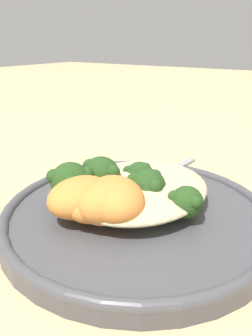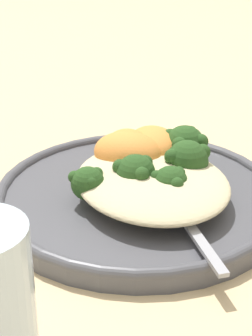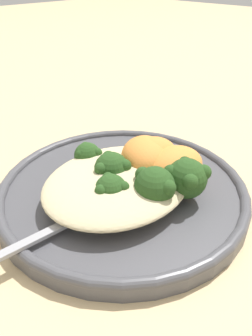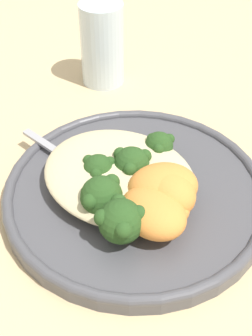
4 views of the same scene
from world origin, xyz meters
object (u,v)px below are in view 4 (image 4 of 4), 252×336
(broccoli_stalk_2, at_px, (108,174))
(sweet_potato_chunk_1, at_px, (162,203))
(broccoli_stalk_0, at_px, (161,160))
(spoon, at_px, (71,160))
(broccoli_stalk_4, at_px, (124,219))
(sweet_potato_chunk_2, at_px, (153,213))
(sweet_potato_chunk_3, at_px, (167,191))
(sweet_potato_chunk_0, at_px, (163,187))
(quinoa_mound, at_px, (119,175))
(broccoli_stalk_3, at_px, (107,197))
(water_glass, at_px, (102,44))
(plate, at_px, (135,192))
(broccoli_stalk_1, at_px, (139,171))

(broccoli_stalk_2, bearing_deg, sweet_potato_chunk_1, 164.56)
(broccoli_stalk_0, bearing_deg, spoon, 80.06)
(broccoli_stalk_4, bearing_deg, broccoli_stalk_2, -120.11)
(sweet_potato_chunk_2, relative_size, sweet_potato_chunk_3, 1.10)
(sweet_potato_chunk_0, bearing_deg, quinoa_mound, -174.35)
(broccoli_stalk_0, distance_m, sweet_potato_chunk_0, 0.05)
(broccoli_stalk_3, relative_size, water_glass, 0.75)
(sweet_potato_chunk_0, height_order, sweet_potato_chunk_1, sweet_potato_chunk_0)
(broccoli_stalk_2, bearing_deg, water_glass, -63.50)
(plate, xyz_separation_m, broccoli_stalk_0, (0.01, 0.04, 0.02))
(broccoli_stalk_2, relative_size, water_glass, 0.88)
(quinoa_mound, relative_size, broccoli_stalk_2, 1.64)
(broccoli_stalk_4, relative_size, sweet_potato_chunk_2, 1.48)
(broccoli_stalk_4, bearing_deg, sweet_potato_chunk_2, 155.43)
(quinoa_mound, height_order, broccoli_stalk_3, broccoli_stalk_3)
(plate, height_order, sweet_potato_chunk_1, sweet_potato_chunk_1)
(plate, bearing_deg, broccoli_stalk_0, 79.37)
(quinoa_mound, bearing_deg, broccoli_stalk_0, 63.34)
(broccoli_stalk_1, relative_size, sweet_potato_chunk_3, 1.56)
(sweet_potato_chunk_0, relative_size, sweet_potato_chunk_1, 1.18)
(broccoli_stalk_1, height_order, broccoli_stalk_4, broccoli_stalk_4)
(spoon, bearing_deg, sweet_potato_chunk_1, -176.34)
(sweet_potato_chunk_3, bearing_deg, broccoli_stalk_1, 166.02)
(sweet_potato_chunk_0, height_order, sweet_potato_chunk_2, sweet_potato_chunk_0)
(broccoli_stalk_0, distance_m, broccoli_stalk_4, 0.10)
(broccoli_stalk_2, xyz_separation_m, sweet_potato_chunk_3, (0.07, 0.01, 0.01))
(quinoa_mound, xyz_separation_m, sweet_potato_chunk_1, (0.06, -0.01, 0.00))
(plate, distance_m, broccoli_stalk_0, 0.05)
(water_glass, bearing_deg, sweet_potato_chunk_1, -39.73)
(sweet_potato_chunk_1, height_order, sweet_potato_chunk_2, sweet_potato_chunk_2)
(sweet_potato_chunk_3, bearing_deg, spoon, -175.92)
(sweet_potato_chunk_1, relative_size, water_glass, 0.52)
(broccoli_stalk_1, relative_size, broccoli_stalk_4, 0.96)
(broccoli_stalk_1, xyz_separation_m, broccoli_stalk_4, (0.03, -0.07, 0.00))
(broccoli_stalk_1, bearing_deg, broccoli_stalk_0, -93.46)
(plate, height_order, sweet_potato_chunk_0, sweet_potato_chunk_0)
(broccoli_stalk_0, height_order, broccoli_stalk_1, broccoli_stalk_1)
(broccoli_stalk_2, distance_m, broccoli_stalk_4, 0.07)
(sweet_potato_chunk_2, xyz_separation_m, water_glass, (-0.23, 0.21, 0.02))
(broccoli_stalk_1, relative_size, broccoli_stalk_2, 0.96)
(quinoa_mound, height_order, sweet_potato_chunk_0, sweet_potato_chunk_0)
(broccoli_stalk_3, xyz_separation_m, water_glass, (-0.18, 0.22, 0.02))
(sweet_potato_chunk_0, xyz_separation_m, sweet_potato_chunk_1, (0.01, -0.02, -0.01))
(broccoli_stalk_3, bearing_deg, plate, -139.97)
(quinoa_mound, relative_size, broccoli_stalk_4, 1.64)
(broccoli_stalk_0, distance_m, sweet_potato_chunk_1, 0.07)
(broccoli_stalk_3, xyz_separation_m, sweet_potato_chunk_3, (0.04, 0.04, 0.00))
(quinoa_mound, distance_m, broccoli_stalk_1, 0.02)
(broccoli_stalk_3, height_order, sweet_potato_chunk_0, same)
(broccoli_stalk_2, bearing_deg, broccoli_stalk_3, 114.34)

